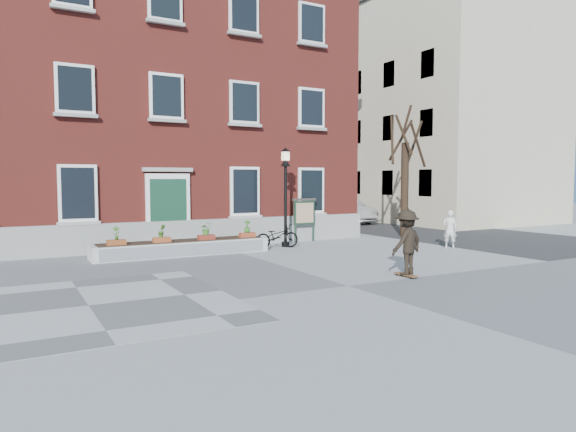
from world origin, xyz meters
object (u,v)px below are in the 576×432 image
parked_car (346,210)px  skateboarder (407,242)px  bicycle (277,236)px  lamp_post (285,183)px  bystander (450,229)px  notice_board (304,213)px

parked_car → skateboarder: (-8.97, -15.42, 0.18)m
bicycle → parked_car: (9.30, 8.45, 0.30)m
parked_car → lamp_post: lamp_post is taller
bicycle → bystander: 6.74m
parked_car → notice_board: size_ratio=2.52×
lamp_post → notice_board: size_ratio=2.10×
parked_car → lamp_post: size_ratio=1.20×
skateboarder → parked_car: bearing=59.8°
parked_car → skateboarder: skateboarder is taller
parked_car → skateboarder: 17.84m
parked_car → bystander: 12.23m
bicycle → parked_car: size_ratio=0.38×
lamp_post → notice_board: bearing=35.2°
bystander → notice_board: notice_board is taller
parked_car → bystander: (-3.43, -11.74, -0.03)m
bicycle → parked_car: 12.57m
bicycle → bystander: size_ratio=1.21×
notice_board → parked_car: bearing=44.4°
bicycle → lamp_post: 2.15m
bicycle → lamp_post: lamp_post is taller
lamp_post → skateboarder: size_ratio=2.13×
notice_board → skateboarder: notice_board is taller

